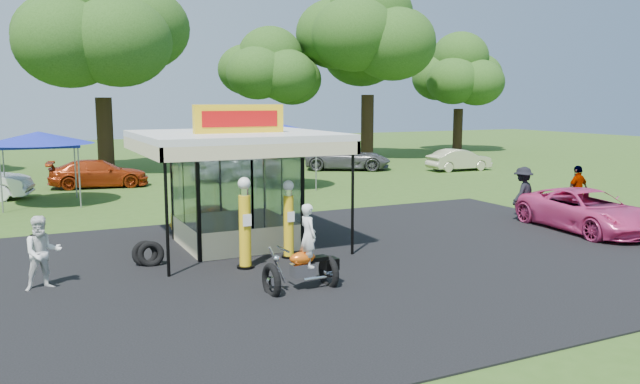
{
  "coord_description": "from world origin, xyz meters",
  "views": [
    {
      "loc": [
        -7.65,
        -12.43,
        4.29
      ],
      "look_at": [
        0.3,
        4.0,
        1.61
      ],
      "focal_mm": 35.0,
      "sensor_mm": 36.0,
      "label": 1
    }
  ],
  "objects_px": {
    "tent_east": "(278,129)",
    "spectator_west": "(43,253)",
    "gas_pump_right": "(289,221)",
    "pink_sedan": "(587,211)",
    "gas_pump_left": "(245,226)",
    "bg_car_d": "(348,158)",
    "spectator_east_a": "(523,193)",
    "bg_car_e": "(459,160)",
    "gas_station_kiosk": "(235,187)",
    "kiosk_car": "(215,218)",
    "bg_car_c": "(239,164)",
    "bg_car_b": "(99,173)",
    "motorcycle": "(306,256)",
    "tent_west": "(38,139)",
    "spectator_east_b": "(578,190)"
  },
  "relations": [
    {
      "from": "kiosk_car",
      "to": "pink_sedan",
      "type": "height_order",
      "value": "pink_sedan"
    },
    {
      "from": "tent_east",
      "to": "kiosk_car",
      "type": "bearing_deg",
      "value": -123.37
    },
    {
      "from": "bg_car_b",
      "to": "bg_car_c",
      "type": "xyz_separation_m",
      "value": [
        7.25,
        -0.09,
        0.18
      ]
    },
    {
      "from": "spectator_east_a",
      "to": "bg_car_e",
      "type": "relative_size",
      "value": 0.48
    },
    {
      "from": "bg_car_c",
      "to": "bg_car_e",
      "type": "xyz_separation_m",
      "value": [
        13.64,
        -1.73,
        -0.21
      ]
    },
    {
      "from": "gas_pump_right",
      "to": "bg_car_c",
      "type": "relative_size",
      "value": 0.42
    },
    {
      "from": "gas_pump_right",
      "to": "motorcycle",
      "type": "xyz_separation_m",
      "value": [
        -0.76,
        -2.78,
        -0.23
      ]
    },
    {
      "from": "gas_station_kiosk",
      "to": "bg_car_b",
      "type": "height_order",
      "value": "gas_station_kiosk"
    },
    {
      "from": "bg_car_d",
      "to": "gas_pump_left",
      "type": "bearing_deg",
      "value": 174.95
    },
    {
      "from": "gas_pump_left",
      "to": "gas_pump_right",
      "type": "relative_size",
      "value": 1.1
    },
    {
      "from": "bg_car_d",
      "to": "tent_west",
      "type": "distance_m",
      "value": 18.84
    },
    {
      "from": "tent_west",
      "to": "pink_sedan",
      "type": "bearing_deg",
      "value": -40.41
    },
    {
      "from": "spectator_west",
      "to": "tent_west",
      "type": "xyz_separation_m",
      "value": [
        0.41,
        12.82,
        1.89
      ]
    },
    {
      "from": "pink_sedan",
      "to": "tent_east",
      "type": "bearing_deg",
      "value": 116.47
    },
    {
      "from": "kiosk_car",
      "to": "tent_west",
      "type": "relative_size",
      "value": 0.65
    },
    {
      "from": "motorcycle",
      "to": "tent_west",
      "type": "relative_size",
      "value": 0.48
    },
    {
      "from": "spectator_east_b",
      "to": "bg_car_d",
      "type": "height_order",
      "value": "spectator_east_b"
    },
    {
      "from": "kiosk_car",
      "to": "spectator_east_a",
      "type": "xyz_separation_m",
      "value": [
        10.64,
        -2.79,
        0.49
      ]
    },
    {
      "from": "bg_car_e",
      "to": "tent_west",
      "type": "height_order",
      "value": "tent_west"
    },
    {
      "from": "gas_pump_right",
      "to": "pink_sedan",
      "type": "relative_size",
      "value": 0.43
    },
    {
      "from": "gas_pump_left",
      "to": "spectator_west",
      "type": "height_order",
      "value": "gas_pump_left"
    },
    {
      "from": "tent_west",
      "to": "gas_station_kiosk",
      "type": "bearing_deg",
      "value": -65.09
    },
    {
      "from": "gas_station_kiosk",
      "to": "gas_pump_right",
      "type": "relative_size",
      "value": 2.49
    },
    {
      "from": "spectator_east_a",
      "to": "tent_east",
      "type": "distance_m",
      "value": 12.74
    },
    {
      "from": "bg_car_e",
      "to": "gas_station_kiosk",
      "type": "bearing_deg",
      "value": 127.89
    },
    {
      "from": "motorcycle",
      "to": "spectator_east_b",
      "type": "xyz_separation_m",
      "value": [
        13.19,
        4.17,
        0.13
      ]
    },
    {
      "from": "spectator_east_a",
      "to": "bg_car_c",
      "type": "bearing_deg",
      "value": -92.24
    },
    {
      "from": "gas_station_kiosk",
      "to": "pink_sedan",
      "type": "xyz_separation_m",
      "value": [
        11.08,
        -3.05,
        -1.09
      ]
    },
    {
      "from": "motorcycle",
      "to": "bg_car_b",
      "type": "bearing_deg",
      "value": 93.08
    },
    {
      "from": "spectator_east_b",
      "to": "tent_east",
      "type": "distance_m",
      "value": 14.05
    },
    {
      "from": "gas_pump_left",
      "to": "pink_sedan",
      "type": "bearing_deg",
      "value": -2.12
    },
    {
      "from": "spectator_west",
      "to": "gas_pump_right",
      "type": "bearing_deg",
      "value": -8.07
    },
    {
      "from": "spectator_east_b",
      "to": "tent_west",
      "type": "height_order",
      "value": "tent_west"
    },
    {
      "from": "gas_pump_right",
      "to": "bg_car_e",
      "type": "distance_m",
      "value": 23.62
    },
    {
      "from": "tent_west",
      "to": "bg_car_d",
      "type": "bearing_deg",
      "value": 19.13
    },
    {
      "from": "gas_pump_right",
      "to": "spectator_east_b",
      "type": "xyz_separation_m",
      "value": [
        12.43,
        1.39,
        -0.1
      ]
    },
    {
      "from": "gas_pump_right",
      "to": "spectator_west",
      "type": "xyz_separation_m",
      "value": [
        -6.14,
        -0.15,
        -0.18
      ]
    },
    {
      "from": "bg_car_b",
      "to": "bg_car_c",
      "type": "distance_m",
      "value": 7.25
    },
    {
      "from": "motorcycle",
      "to": "tent_east",
      "type": "height_order",
      "value": "tent_east"
    },
    {
      "from": "gas_pump_left",
      "to": "bg_car_b",
      "type": "xyz_separation_m",
      "value": [
        -1.54,
        17.72,
        -0.45
      ]
    },
    {
      "from": "gas_pump_left",
      "to": "spectator_east_a",
      "type": "height_order",
      "value": "gas_pump_left"
    },
    {
      "from": "spectator_west",
      "to": "bg_car_d",
      "type": "relative_size",
      "value": 0.32
    },
    {
      "from": "tent_east",
      "to": "spectator_west",
      "type": "bearing_deg",
      "value": -129.96
    },
    {
      "from": "pink_sedan",
      "to": "tent_east",
      "type": "xyz_separation_m",
      "value": [
        -5.26,
        14.1,
        2.2
      ]
    },
    {
      "from": "tent_west",
      "to": "tent_east",
      "type": "bearing_deg",
      "value": 2.57
    },
    {
      "from": "bg_car_d",
      "to": "spectator_east_b",
      "type": "bearing_deg",
      "value": -148.8
    },
    {
      "from": "gas_pump_right",
      "to": "pink_sedan",
      "type": "xyz_separation_m",
      "value": [
        10.27,
        -0.94,
        -0.34
      ]
    },
    {
      "from": "motorcycle",
      "to": "bg_car_c",
      "type": "xyz_separation_m",
      "value": [
        5.05,
        19.89,
        0.06
      ]
    },
    {
      "from": "pink_sedan",
      "to": "tent_west",
      "type": "relative_size",
      "value": 1.15
    },
    {
      "from": "spectator_east_b",
      "to": "bg_car_b",
      "type": "xyz_separation_m",
      "value": [
        -15.39,
        15.82,
        -0.25
      ]
    }
  ]
}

